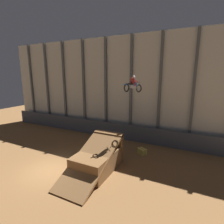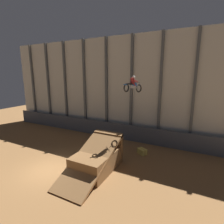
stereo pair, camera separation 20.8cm
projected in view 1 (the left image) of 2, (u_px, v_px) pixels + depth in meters
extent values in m
plane|color=olive|center=(48.00, 171.00, 14.55)|extent=(60.00, 60.00, 0.00)
cube|color=beige|center=(107.00, 88.00, 22.31)|extent=(32.00, 0.12, 12.34)
cube|color=#4C5156|center=(32.00, 85.00, 28.01)|extent=(0.28, 0.28, 12.34)
cube|color=#4C5156|center=(47.00, 86.00, 26.54)|extent=(0.28, 0.28, 12.34)
cube|color=#4C5156|center=(64.00, 86.00, 25.07)|extent=(0.28, 0.28, 12.34)
cube|color=#4C5156|center=(84.00, 87.00, 23.60)|extent=(0.28, 0.28, 12.34)
cube|color=#4C5156|center=(106.00, 88.00, 22.14)|extent=(0.28, 0.28, 12.34)
cube|color=#4C5156|center=(131.00, 89.00, 20.67)|extent=(0.28, 0.28, 12.34)
cube|color=#4C5156|center=(160.00, 90.00, 19.20)|extent=(0.28, 0.28, 12.34)
cube|color=#4C5156|center=(193.00, 91.00, 17.73)|extent=(0.28, 0.28, 12.34)
cube|color=#474C56|center=(104.00, 129.00, 22.64)|extent=(31.36, 0.20, 1.93)
cube|color=brown|center=(98.00, 160.00, 14.68)|extent=(2.76, 4.42, 1.58)
cube|color=brown|center=(108.00, 146.00, 16.28)|extent=(2.81, 0.50, 2.63)
cube|color=olive|center=(91.00, 159.00, 13.74)|extent=(2.81, 6.39, 2.82)
torus|color=black|center=(139.00, 88.00, 15.74)|extent=(0.71, 0.51, 0.74)
torus|color=black|center=(127.00, 88.00, 14.98)|extent=(0.71, 0.51, 0.74)
cube|color=#B7B7BC|center=(132.00, 87.00, 15.31)|extent=(0.43, 0.56, 0.32)
cube|color=blue|center=(134.00, 84.00, 15.37)|extent=(0.40, 0.49, 0.27)
cube|color=black|center=(131.00, 84.00, 15.15)|extent=(0.43, 0.57, 0.16)
cube|color=blue|center=(126.00, 85.00, 14.88)|extent=(0.31, 0.38, 0.09)
cylinder|color=#B7B7BC|center=(138.00, 85.00, 15.60)|extent=(0.20, 0.28, 0.52)
cylinder|color=black|center=(137.00, 83.00, 15.54)|extent=(0.61, 0.33, 0.04)
cube|color=maroon|center=(133.00, 81.00, 15.21)|extent=(0.39, 0.40, 0.53)
sphere|color=silver|center=(134.00, 77.00, 15.21)|extent=(0.37, 0.37, 0.28)
cylinder|color=maroon|center=(132.00, 84.00, 15.38)|extent=(0.30, 0.40, 0.35)
cylinder|color=maroon|center=(134.00, 84.00, 15.19)|extent=(0.30, 0.40, 0.35)
cylinder|color=maroon|center=(134.00, 81.00, 15.47)|extent=(0.33, 0.48, 0.29)
cylinder|color=maroon|center=(136.00, 81.00, 15.20)|extent=(0.33, 0.48, 0.29)
cube|color=#CCB751|center=(142.00, 151.00, 17.60)|extent=(1.08, 0.99, 0.56)
cube|color=#996623|center=(142.00, 151.00, 17.60)|extent=(0.79, 0.53, 0.57)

